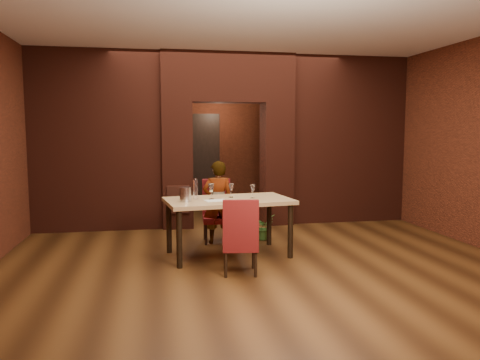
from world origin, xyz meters
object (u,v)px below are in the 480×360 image
Objects in this scene: chair_near at (240,236)px; wine_glass_c at (253,191)px; chair_far at (217,211)px; person_seated at (218,202)px; wine_bucket at (186,194)px; water_bottle at (195,189)px; wine_glass_b at (231,190)px; wine_glass_a at (211,191)px; dining_table at (228,227)px; potted_plant at (263,227)px.

chair_near is 4.87× the size of wine_glass_c.
chair_far is at bearing -80.41° from chair_near.
person_seated is 6.71× the size of wine_bucket.
water_bottle reaches higher than chair_near.
chair_far is 0.18m from person_seated.
wine_glass_a is at bearing -157.27° from wine_glass_b.
chair_far is 1.00m from water_bottle.
wine_bucket is (-0.57, -0.89, 0.26)m from person_seated.
wine_bucket is at bearing -157.71° from wine_glass_a.
dining_table is at bearing -3.42° from wine_glass_a.
wine_glass_b is 0.49× the size of potted_plant.
dining_table is 0.84m from chair_far.
dining_table is 7.90× the size of wine_glass_a.
person_seated is 0.89m from wine_glass_c.
water_bottle is at bearing 62.65° from person_seated.
dining_table is at bearing -81.74° from chair_near.
person_seated reaches higher than wine_glass_b.
wine_glass_b is at bearing 22.73° from wine_glass_a.
wine_glass_a is 0.54× the size of potted_plant.
person_seated is 0.81m from wine_glass_a.
water_bottle reaches higher than wine_glass_a.
dining_table is at bearing 12.64° from wine_bucket.
wine_glass_b is (0.11, -0.69, 0.42)m from chair_far.
chair_near reaches higher than potted_plant.
person_seated reaches higher than wine_glass_a.
wine_glass_a is 1.13× the size of wine_glass_c.
wine_glass_c is (0.60, -0.00, -0.01)m from wine_glass_a.
dining_table is 0.80m from person_seated.
water_bottle is (-0.82, 0.04, 0.05)m from wine_glass_c.
wine_glass_c reaches higher than chair_far.
chair_far is 0.76× the size of person_seated.
chair_near is at bearing -48.91° from wine_bucket.
chair_far is 1.20m from wine_bucket.
chair_far is at bearing 59.82° from wine_bucket.
wine_glass_c is at bearing 121.60° from person_seated.
wine_glass_c is (0.36, 0.01, 0.51)m from dining_table.
person_seated is 4.41× the size of water_bottle.
potted_plant is (0.65, 0.74, -0.72)m from wine_glass_b.
wine_glass_b reaches higher than dining_table.
wine_glass_c is at bearing -2.60° from water_bottle.
wine_glass_c is at bearing -0.20° from wine_glass_a.
dining_table is 1.15m from potted_plant.
person_seated reaches higher than potted_plant.
chair_far is at bearing 76.69° from wine_glass_a.
wine_glass_c reaches higher than potted_plant.
chair_far is at bearing -176.72° from potted_plant.
wine_glass_b reaches higher than potted_plant.
water_bottle is at bearing -169.94° from wine_glass_b.
wine_glass_b reaches higher than wine_glass_c.
water_bottle is (-0.42, -0.71, 0.31)m from person_seated.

